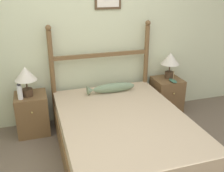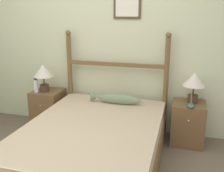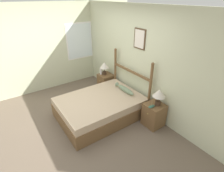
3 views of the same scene
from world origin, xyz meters
TOP-DOWN VIEW (x-y plane):
  - wall_back at (0.00, 1.73)m, footprint 6.40×0.08m
  - bed at (0.11, 0.65)m, footprint 1.44×1.97m
  - headboard at (0.11, 1.60)m, footprint 1.45×0.08m
  - nightstand_left at (-0.89, 1.47)m, footprint 0.41×0.43m
  - nightstand_right at (1.11, 1.47)m, footprint 0.41×0.43m
  - table_lamp_left at (-0.92, 1.44)m, footprint 0.28×0.28m
  - table_lamp_right at (1.14, 1.50)m, footprint 0.28×0.28m
  - bottle at (-1.01, 1.37)m, footprint 0.06×0.06m
  - model_boat at (1.12, 1.34)m, footprint 0.08×0.18m
  - fish_pillow at (0.18, 1.35)m, footprint 0.67×0.12m

SIDE VIEW (x-z plane):
  - bed at x=0.11m, z-range 0.00..0.49m
  - nightstand_left at x=-0.89m, z-range 0.00..0.55m
  - nightstand_right at x=1.11m, z-range 0.00..0.55m
  - fish_pillow at x=0.18m, z-range 0.50..0.63m
  - model_boat at x=1.12m, z-range 0.48..0.65m
  - bottle at x=-1.01m, z-range 0.54..0.76m
  - headboard at x=0.11m, z-range 0.06..1.48m
  - table_lamp_left at x=-0.92m, z-range 0.63..1.02m
  - table_lamp_right at x=1.14m, z-range 0.63..1.02m
  - wall_back at x=0.00m, z-range 0.00..2.55m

